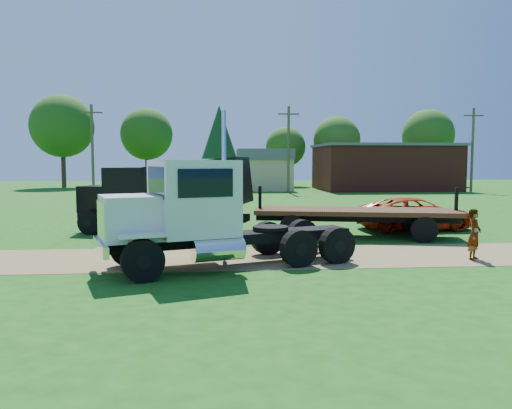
{
  "coord_description": "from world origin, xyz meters",
  "views": [
    {
      "loc": [
        -1.74,
        -16.83,
        3.28
      ],
      "look_at": [
        -0.12,
        2.58,
        1.6
      ],
      "focal_mm": 35.0,
      "sensor_mm": 36.0,
      "label": 1
    }
  ],
  "objects": [
    {
      "name": "spectator_b",
      "position": [
        -5.81,
        4.37,
        0.79
      ],
      "size": [
        0.78,
        0.61,
        1.59
      ],
      "primitive_type": "imported",
      "rotation": [
        0.0,
        0.0,
        3.16
      ],
      "color": "#999999",
      "rests_on": "ground"
    },
    {
      "name": "dirt_track",
      "position": [
        0.0,
        0.0,
        0.01
      ],
      "size": [
        120.0,
        4.2,
        0.01
      ],
      "primitive_type": "cube",
      "color": "brown",
      "rests_on": "ground"
    },
    {
      "name": "white_semi_tractor",
      "position": [
        -2.31,
        -1.58,
        1.68
      ],
      "size": [
        8.29,
        4.99,
        4.93
      ],
      "rotation": [
        0.0,
        0.0,
        0.33
      ],
      "color": "black",
      "rests_on": "ground"
    },
    {
      "name": "black_dump_truck",
      "position": [
        -3.79,
        5.93,
        1.91
      ],
      "size": [
        8.17,
        4.63,
        3.48
      ],
      "rotation": [
        0.0,
        0.0,
        -0.31
      ],
      "color": "black",
      "rests_on": "ground"
    },
    {
      "name": "flatbed_trailer",
      "position": [
        4.36,
        4.24,
        0.94
      ],
      "size": [
        8.92,
        4.33,
        2.2
      ],
      "rotation": [
        0.0,
        0.0,
        -0.21
      ],
      "color": "#361A11",
      "rests_on": "ground"
    },
    {
      "name": "tan_shed",
      "position": [
        4.0,
        40.0,
        2.42
      ],
      "size": [
        6.2,
        5.4,
        4.7
      ],
      "color": "tan",
      "rests_on": "ground"
    },
    {
      "name": "ground",
      "position": [
        0.0,
        0.0,
        0.0
      ],
      "size": [
        140.0,
        140.0,
        0.0
      ],
      "primitive_type": "plane",
      "color": "#17480F",
      "rests_on": "ground"
    },
    {
      "name": "spectator_a",
      "position": [
        6.9,
        -1.02,
        0.85
      ],
      "size": [
        0.73,
        0.73,
        1.7
      ],
      "primitive_type": "imported",
      "rotation": [
        0.0,
        0.0,
        0.79
      ],
      "color": "#999999",
      "rests_on": "ground"
    },
    {
      "name": "utility_poles",
      "position": [
        6.0,
        35.0,
        4.71
      ],
      "size": [
        42.2,
        0.28,
        9.0
      ],
      "color": "brown",
      "rests_on": "ground"
    },
    {
      "name": "brick_building",
      "position": [
        18.0,
        40.0,
        2.66
      ],
      "size": [
        15.4,
        10.4,
        5.3
      ],
      "color": "maroon",
      "rests_on": "ground"
    },
    {
      "name": "tree_row",
      "position": [
        0.17,
        50.3,
        6.94
      ],
      "size": [
        56.07,
        13.44,
        11.67
      ],
      "color": "#392317",
      "rests_on": "ground"
    },
    {
      "name": "orange_pickup",
      "position": [
        7.92,
        6.36,
        0.77
      ],
      "size": [
        5.74,
        3.0,
        1.54
      ],
      "primitive_type": "imported",
      "rotation": [
        0.0,
        0.0,
        1.65
      ],
      "color": "red",
      "rests_on": "ground"
    }
  ]
}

